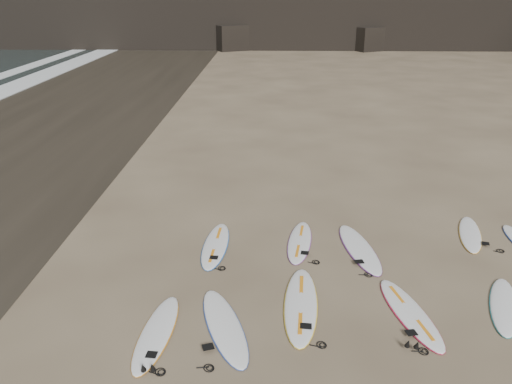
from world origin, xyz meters
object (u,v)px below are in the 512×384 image
Objects in this scene: surfboard_2 at (301,304)px; surfboard_4 at (504,305)px; surfboard_5 at (216,245)px; surfboard_8 at (470,234)px; surfboard_0 at (157,332)px; surfboard_3 at (410,313)px; surfboard_1 at (224,325)px; surfboard_6 at (300,241)px; surfboard_7 at (359,248)px.

surfboard_4 is (4.24, 0.09, -0.01)m from surfboard_2.
surfboard_8 is at bearing 9.81° from surfboard_5.
surfboard_3 is (5.04, 0.77, 0.00)m from surfboard_0.
surfboard_3 is at bearing -11.41° from surfboard_1.
surfboard_2 reaches higher than surfboard_5.
surfboard_5 is (-6.30, 2.42, 0.00)m from surfboard_4.
surfboard_0 is 1.07× the size of surfboard_8.
surfboard_6 is at bearing 56.74° from surfboard_0.
surfboard_7 is 3.24m from surfboard_8.
surfboard_2 is 1.12× the size of surfboard_5.
surfboard_3 is 2.05m from surfboard_4.
surfboard_7 is (4.44, 3.44, 0.00)m from surfboard_0.
surfboard_7 reaches higher than surfboard_8.
surfboard_2 reaches higher than surfboard_7.
surfboard_6 is 4.65m from surfboard_8.
surfboard_1 is at bearing -130.89° from surfboard_8.
surfboard_5 is (0.77, 3.51, 0.00)m from surfboard_0.
surfboard_5 reaches higher than surfboard_8.
surfboard_1 reaches higher than surfboard_0.
surfboard_4 is at bearing -11.10° from surfboard_1.
surfboard_3 and surfboard_5 have the same top height.
surfboard_4 is 4.92m from surfboard_6.
surfboard_3 is 4.37m from surfboard_8.
surfboard_3 reaches higher than surfboard_0.
surfboard_6 is (1.65, 3.53, -0.00)m from surfboard_1.
surfboard_3 is at bearing -87.14° from surfboard_7.
surfboard_8 is at bearing 6.39° from surfboard_7.
surfboard_2 is at bearing -157.77° from surfboard_4.
surfboard_6 is at bearing -156.96° from surfboard_8.
surfboard_2 is at bearing 6.66° from surfboard_1.
surfboard_0 is 5.10m from surfboard_3.
surfboard_2 reaches higher than surfboard_6.
surfboard_8 is at bearing 102.56° from surfboard_4.
surfboard_6 is at bearing 112.19° from surfboard_3.
surfboard_5 reaches higher than surfboard_6.
surfboard_5 is (-2.06, 2.51, -0.01)m from surfboard_2.
surfboard_3 reaches higher than surfboard_4.
surfboard_6 is at bearing 91.72° from surfboard_2.
surfboard_6 is (2.17, 0.26, -0.00)m from surfboard_5.
surfboard_6 is at bearing 9.58° from surfboard_5.
surfboard_8 is (2.51, 3.58, -0.01)m from surfboard_3.
surfboard_7 is at bearing -147.96° from surfboard_8.
surfboard_7 is at bearing 1.77° from surfboard_5.
surfboard_3 reaches higher than surfboard_8.
surfboard_6 reaches higher than surfboard_4.
surfboard_1 is 3.31m from surfboard_5.
surfboard_1 is at bearing -78.23° from surfboard_5.
surfboard_5 is at bearing -164.83° from surfboard_6.
surfboard_4 is 0.90× the size of surfboard_5.
surfboard_4 is at bearing -18.29° from surfboard_5.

